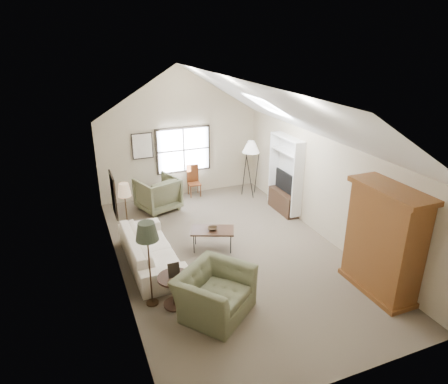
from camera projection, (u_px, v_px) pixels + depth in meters
name	position (u px, v px, depth m)	size (l,w,h in m)	color
room_shell	(231.00, 117.00, 8.17)	(5.01, 8.01, 4.00)	brown
window	(184.00, 150.00, 12.26)	(1.72, 0.08, 1.42)	black
skylight	(267.00, 105.00, 9.39)	(0.80, 1.20, 0.52)	white
wall_art	(129.00, 169.00, 9.73)	(1.97, 3.71, 0.88)	black
armoire	(384.00, 241.00, 7.66)	(0.60, 1.50, 2.20)	brown
tv_alcove	(285.00, 174.00, 11.13)	(0.32, 1.30, 2.10)	white
media_console	(283.00, 202.00, 11.44)	(0.34, 1.18, 0.60)	#382316
tv_panel	(284.00, 181.00, 11.21)	(0.05, 0.90, 0.55)	black
sofa	(151.00, 249.00, 8.81)	(2.52, 0.98, 0.73)	white
armchair_near	(215.00, 293.00, 7.26)	(1.30, 1.13, 0.84)	#6B6B4B
armchair_far	(158.00, 194.00, 11.48)	(1.05, 1.08, 0.98)	#5C6043
coffee_table	(213.00, 239.00, 9.47)	(1.00, 0.55, 0.51)	#3C2418
bowl	(213.00, 229.00, 9.36)	(0.24, 0.24, 0.06)	#352716
side_table	(175.00, 291.00, 7.49)	(0.63, 0.63, 0.63)	#382117
side_chair	(194.00, 181.00, 12.48)	(0.38, 0.38, 0.97)	brown
tripod_lamp	(250.00, 168.00, 12.33)	(0.52, 0.52, 1.81)	white
dark_lamp	(149.00, 264.00, 7.31)	(0.42, 0.42, 1.76)	#262C1F
tan_lamp	(126.00, 213.00, 9.58)	(0.32, 0.32, 1.58)	tan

